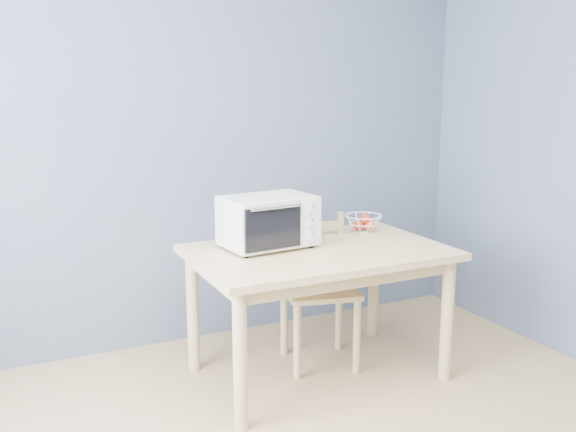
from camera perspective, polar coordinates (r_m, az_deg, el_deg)
name	(u,v)px	position (r m, az deg, el deg)	size (l,w,h in m)	color
room	(395,198)	(2.03, 9.51, 1.63)	(4.01, 4.51, 2.61)	tan
dining_table	(318,266)	(3.59, 2.70, -4.49)	(1.40, 0.90, 0.75)	tan
toaster_oven	(265,221)	(3.55, -2.05, -0.46)	(0.53, 0.41, 0.29)	silver
fruit_basket	(363,222)	(3.99, 6.70, -0.57)	(0.25, 0.25, 0.12)	white
dining_chair	(318,291)	(3.85, 2.65, -6.71)	(0.50, 0.50, 0.88)	tan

